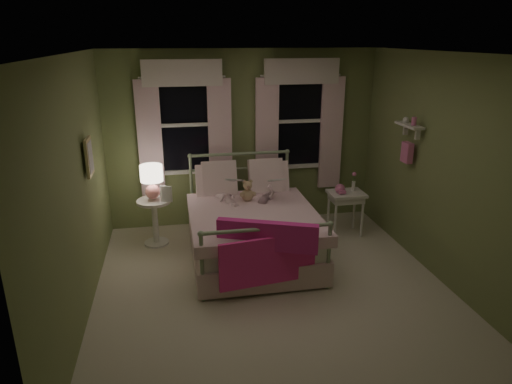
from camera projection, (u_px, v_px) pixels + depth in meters
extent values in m
plane|color=beige|center=(273.00, 288.00, 5.27)|extent=(4.20, 4.20, 0.00)
plane|color=white|center=(276.00, 53.00, 4.43)|extent=(4.20, 4.20, 0.00)
plane|color=olive|center=(243.00, 139.00, 6.80)|extent=(4.00, 0.00, 4.00)
plane|color=olive|center=(347.00, 278.00, 2.90)|extent=(4.00, 0.00, 4.00)
plane|color=olive|center=(77.00, 192.00, 4.50)|extent=(0.00, 4.20, 4.20)
plane|color=olive|center=(445.00, 171.00, 5.20)|extent=(0.00, 4.20, 4.20)
cube|color=white|center=(251.00, 226.00, 5.91)|extent=(1.44, 1.94, 0.26)
cube|color=white|center=(252.00, 243.00, 5.98)|extent=(1.54, 2.02, 0.30)
cube|color=white|center=(253.00, 218.00, 5.71)|extent=(1.58, 1.75, 0.14)
cylinder|color=#9EB793|center=(198.00, 239.00, 5.82)|extent=(0.04, 1.90, 0.04)
cylinder|color=#9EB793|center=(302.00, 231.00, 6.07)|extent=(0.04, 1.90, 0.04)
cylinder|color=#9EB793|center=(192.00, 194.00, 6.63)|extent=(0.04, 0.04, 1.15)
cylinder|color=#9EB793|center=(286.00, 189.00, 6.88)|extent=(0.04, 0.04, 1.15)
sphere|color=#9EB793|center=(190.00, 156.00, 6.45)|extent=(0.07, 0.07, 0.07)
sphere|color=#9EB793|center=(287.00, 152.00, 6.70)|extent=(0.07, 0.07, 0.07)
cylinder|color=#9EB793|center=(240.00, 154.00, 6.57)|extent=(1.42, 0.04, 0.04)
cylinder|color=#9EB793|center=(240.00, 168.00, 6.64)|extent=(1.38, 0.03, 0.03)
cylinder|color=#9EB793|center=(202.00, 268.00, 4.89)|extent=(0.04, 0.04, 0.80)
cylinder|color=#9EB793|center=(328.00, 257.00, 5.14)|extent=(0.04, 0.04, 0.80)
sphere|color=#9EB793|center=(201.00, 234.00, 4.76)|extent=(0.07, 0.07, 0.07)
sphere|color=#9EB793|center=(330.00, 224.00, 5.01)|extent=(0.07, 0.07, 0.07)
cylinder|color=#9EB793|center=(267.00, 229.00, 4.88)|extent=(1.42, 0.04, 0.04)
cube|color=white|center=(216.00, 184.00, 6.37)|extent=(0.55, 0.32, 0.57)
cube|color=white|center=(269.00, 181.00, 6.50)|extent=(0.55, 0.32, 0.57)
cube|color=white|center=(219.00, 178.00, 6.35)|extent=(0.48, 0.30, 0.51)
cube|color=white|center=(266.00, 176.00, 6.47)|extent=(0.48, 0.30, 0.51)
cube|color=#DA2A8F|center=(267.00, 236.00, 4.91)|extent=(1.06, 0.50, 0.32)
cube|color=#FE3198|center=(268.00, 261.00, 4.93)|extent=(1.09, 0.19, 0.55)
imported|color=#F7D1DD|center=(225.00, 179.00, 6.11)|extent=(0.31, 0.24, 0.74)
imported|color=#F7D1DD|center=(266.00, 179.00, 6.22)|extent=(0.40, 0.36, 0.68)
imported|color=beige|center=(227.00, 183.00, 5.87)|extent=(0.23, 0.17, 0.26)
imported|color=beige|center=(270.00, 184.00, 5.98)|extent=(0.20, 0.12, 0.26)
sphere|color=tan|center=(247.00, 195.00, 6.08)|extent=(0.16, 0.16, 0.16)
sphere|color=tan|center=(248.00, 185.00, 6.01)|extent=(0.12, 0.12, 0.12)
sphere|color=tan|center=(244.00, 182.00, 5.99)|extent=(0.05, 0.05, 0.05)
sphere|color=tan|center=(251.00, 181.00, 6.00)|extent=(0.05, 0.05, 0.05)
sphere|color=tan|center=(242.00, 195.00, 6.03)|extent=(0.06, 0.06, 0.06)
sphere|color=tan|center=(254.00, 194.00, 6.06)|extent=(0.06, 0.06, 0.06)
sphere|color=#8C6B51|center=(248.00, 187.00, 5.97)|extent=(0.04, 0.04, 0.04)
cylinder|color=white|center=(154.00, 201.00, 6.19)|extent=(0.46, 0.46, 0.04)
cylinder|color=white|center=(155.00, 222.00, 6.29)|extent=(0.08, 0.08, 0.60)
cylinder|color=white|center=(157.00, 243.00, 6.39)|extent=(0.34, 0.34, 0.03)
sphere|color=pink|center=(153.00, 192.00, 6.15)|extent=(0.20, 0.20, 0.20)
cylinder|color=pink|center=(152.00, 183.00, 6.11)|extent=(0.03, 0.03, 0.12)
cylinder|color=#FFEAC6|center=(151.00, 173.00, 6.06)|extent=(0.30, 0.30, 0.22)
imported|color=beige|center=(161.00, 201.00, 6.13)|extent=(0.23, 0.27, 0.02)
cube|color=white|center=(346.00, 194.00, 6.50)|extent=(0.50, 0.40, 0.04)
cube|color=white|center=(346.00, 198.00, 6.52)|extent=(0.44, 0.34, 0.08)
cylinder|color=white|center=(335.00, 219.00, 6.43)|extent=(0.04, 0.04, 0.60)
cylinder|color=white|center=(362.00, 217.00, 6.50)|extent=(0.04, 0.04, 0.60)
cylinder|color=white|center=(328.00, 212.00, 6.71)|extent=(0.04, 0.04, 0.60)
cylinder|color=white|center=(354.00, 210.00, 6.78)|extent=(0.04, 0.04, 0.60)
sphere|color=pink|center=(340.00, 189.00, 6.45)|extent=(0.14, 0.14, 0.14)
cube|color=pink|center=(342.00, 192.00, 6.38)|extent=(0.10, 0.04, 0.04)
cylinder|color=white|center=(353.00, 186.00, 6.54)|extent=(0.05, 0.05, 0.14)
cylinder|color=#4C7F3F|center=(354.00, 179.00, 6.50)|extent=(0.01, 0.01, 0.12)
sphere|color=pink|center=(354.00, 174.00, 6.48)|extent=(0.06, 0.06, 0.06)
cube|color=black|center=(185.00, 125.00, 6.56)|extent=(0.76, 0.02, 1.35)
cube|color=white|center=(182.00, 75.00, 6.31)|extent=(0.84, 0.05, 0.06)
cube|color=white|center=(187.00, 172.00, 6.77)|extent=(0.84, 0.05, 0.06)
cube|color=white|center=(156.00, 126.00, 6.47)|extent=(0.06, 0.05, 1.40)
cube|color=white|center=(213.00, 124.00, 6.61)|extent=(0.06, 0.05, 1.40)
cube|color=white|center=(185.00, 125.00, 6.54)|extent=(0.76, 0.04, 0.05)
cube|color=silver|center=(150.00, 141.00, 6.48)|extent=(0.34, 0.06, 1.70)
cube|color=white|center=(220.00, 138.00, 6.65)|extent=(0.34, 0.06, 1.70)
cube|color=white|center=(182.00, 73.00, 6.24)|extent=(1.10, 0.08, 0.36)
cylinder|color=white|center=(182.00, 77.00, 6.30)|extent=(1.20, 0.03, 0.03)
cube|color=black|center=(299.00, 121.00, 6.86)|extent=(0.76, 0.02, 1.35)
cube|color=white|center=(300.00, 73.00, 6.61)|extent=(0.84, 0.05, 0.06)
cube|color=white|center=(298.00, 166.00, 7.06)|extent=(0.84, 0.05, 0.06)
cube|color=white|center=(273.00, 122.00, 6.77)|extent=(0.06, 0.05, 1.40)
cube|color=white|center=(324.00, 120.00, 6.91)|extent=(0.06, 0.05, 1.40)
cube|color=white|center=(299.00, 121.00, 6.84)|extent=(0.76, 0.04, 0.05)
cube|color=white|center=(267.00, 136.00, 6.77)|extent=(0.34, 0.06, 1.70)
cube|color=white|center=(331.00, 134.00, 6.95)|extent=(0.34, 0.06, 1.70)
cube|color=white|center=(302.00, 71.00, 6.54)|extent=(1.10, 0.08, 0.36)
cylinder|color=white|center=(301.00, 75.00, 6.60)|extent=(1.20, 0.03, 0.03)
cube|color=white|center=(409.00, 125.00, 5.70)|extent=(0.15, 0.50, 0.03)
cube|color=white|center=(418.00, 134.00, 5.59)|extent=(0.06, 0.03, 0.14)
cube|color=white|center=(406.00, 129.00, 5.87)|extent=(0.06, 0.03, 0.14)
cylinder|color=pink|center=(414.00, 121.00, 5.58)|extent=(0.06, 0.06, 0.10)
sphere|color=white|center=(406.00, 120.00, 5.78)|extent=(0.08, 0.08, 0.08)
cube|color=pink|center=(407.00, 152.00, 5.82)|extent=(0.08, 0.18, 0.26)
cube|color=beige|center=(89.00, 157.00, 5.00)|extent=(0.03, 0.32, 0.42)
cube|color=silver|center=(90.00, 157.00, 5.00)|extent=(0.01, 0.25, 0.34)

